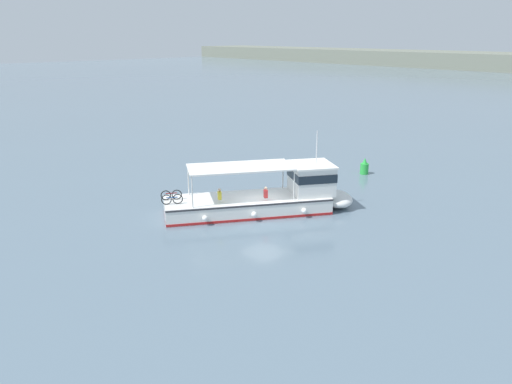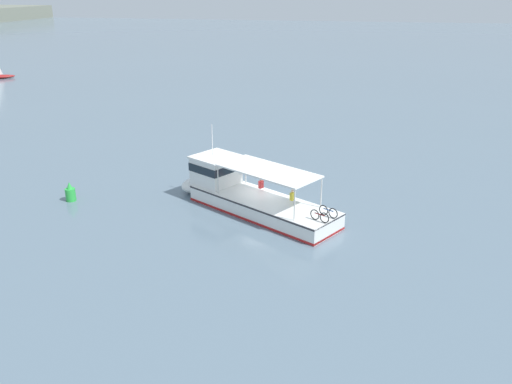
# 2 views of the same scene
# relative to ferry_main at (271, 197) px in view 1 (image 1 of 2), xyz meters

# --- Properties ---
(ground_plane) EXTENTS (400.00, 400.00, 0.00)m
(ground_plane) POSITION_rel_ferry_main_xyz_m (0.54, -1.10, -1.01)
(ground_plane) COLOR slate
(ferry_main) EXTENTS (8.99, 12.57, 5.32)m
(ferry_main) POSITION_rel_ferry_main_xyz_m (0.00, 0.00, 0.00)
(ferry_main) COLOR white
(ferry_main) RESTS_ON ground
(channel_buoy) EXTENTS (0.70, 0.70, 1.40)m
(channel_buoy) POSITION_rel_ferry_main_xyz_m (-1.44, 12.32, -0.45)
(channel_buoy) COLOR green
(channel_buoy) RESTS_ON ground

